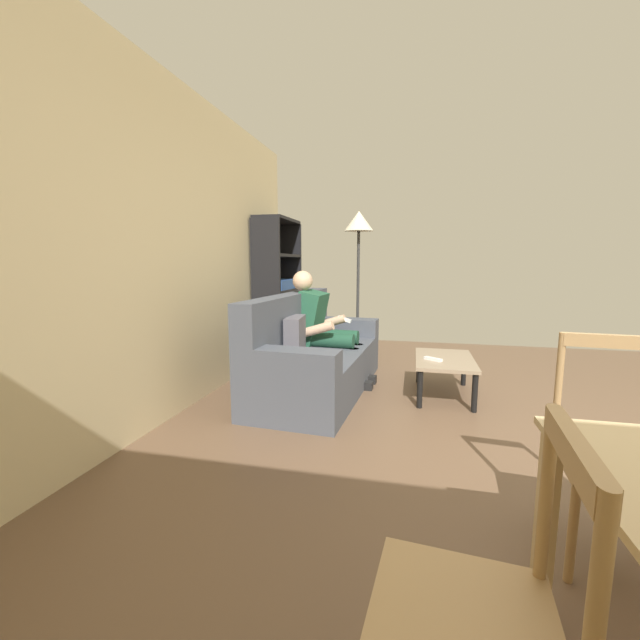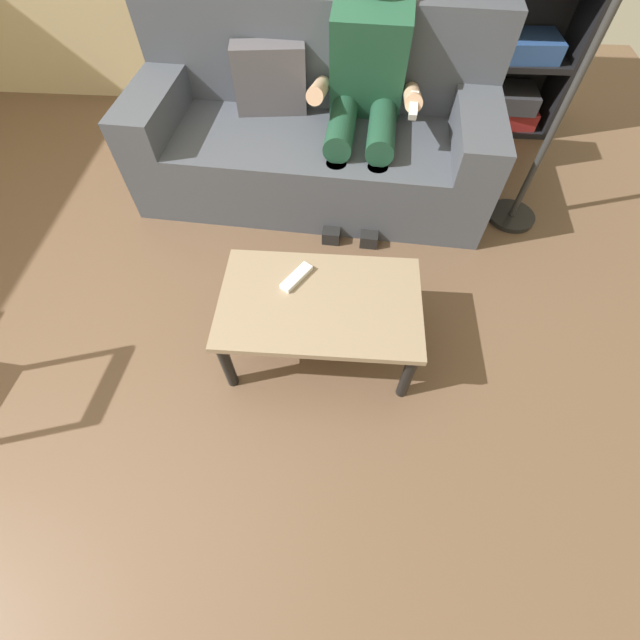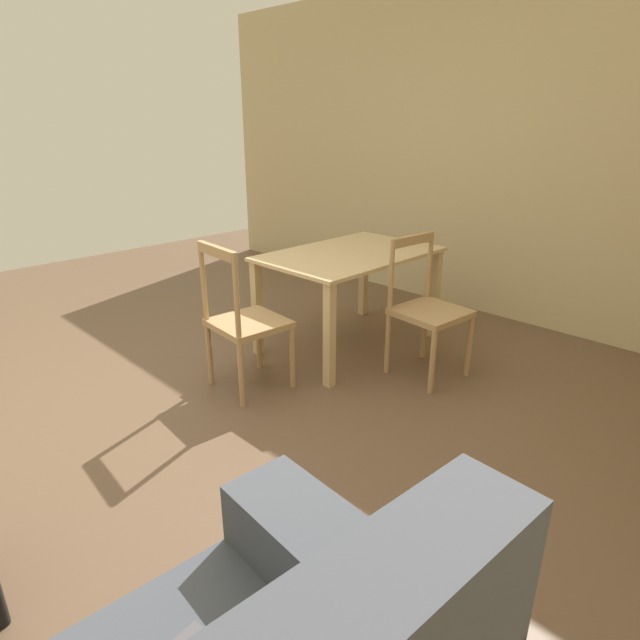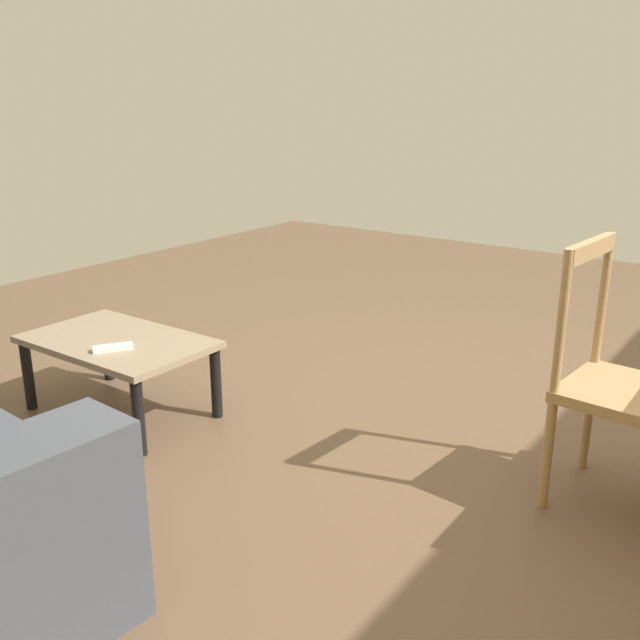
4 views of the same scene
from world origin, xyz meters
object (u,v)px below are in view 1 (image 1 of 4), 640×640
at_px(tv_remote, 433,359).
at_px(dining_chair_facing_couch, 614,457).
at_px(dining_chair_near_wall, 477,624).
at_px(floor_lamp, 359,235).
at_px(couch, 313,357).
at_px(person_lounging, 322,326).
at_px(coffee_table, 444,363).
at_px(bookshelf, 277,305).

bearing_deg(tv_remote, dining_chair_facing_couch, 52.09).
xyz_separation_m(dining_chair_near_wall, floor_lamp, (4.13, 0.85, 1.14)).
bearing_deg(floor_lamp, dining_chair_facing_couch, -154.12).
xyz_separation_m(tv_remote, floor_lamp, (1.22, 0.88, 1.22)).
distance_m(couch, person_lounging, 0.39).
relative_size(couch, person_lounging, 1.76).
xyz_separation_m(person_lounging, coffee_table, (-0.16, -1.23, -0.29)).
xyz_separation_m(coffee_table, dining_chair_near_wall, (-3.02, 0.14, 0.14)).
distance_m(couch, dining_chair_near_wall, 3.11).
relative_size(couch, floor_lamp, 1.10).
xyz_separation_m(bookshelf, floor_lamp, (0.06, -1.04, 0.88)).
relative_size(tv_remote, dining_chair_facing_couch, 0.18).
bearing_deg(couch, floor_lamp, -12.50).
distance_m(person_lounging, dining_chair_facing_couch, 2.84).
bearing_deg(person_lounging, floor_lamp, -14.63).
relative_size(person_lounging, tv_remote, 6.95).
bearing_deg(bookshelf, person_lounging, -138.01).
relative_size(bookshelf, dining_chair_near_wall, 1.97).
xyz_separation_m(coffee_table, bookshelf, (1.05, 2.03, 0.40)).
height_order(couch, bookshelf, bookshelf).
height_order(tv_remote, floor_lamp, floor_lamp).
bearing_deg(couch, person_lounging, -5.24).
bearing_deg(couch, tv_remote, -89.36).
bearing_deg(dining_chair_facing_couch, bookshelf, 39.76).
height_order(bookshelf, floor_lamp, floor_lamp).
bearing_deg(dining_chair_facing_couch, floor_lamp, 25.88).
height_order(coffee_table, dining_chair_facing_couch, dining_chair_facing_couch).
xyz_separation_m(person_lounging, dining_chair_near_wall, (-3.18, -1.09, -0.15)).
bearing_deg(coffee_table, couch, 95.57).
relative_size(dining_chair_facing_couch, floor_lamp, 0.50).
height_order(person_lounging, floor_lamp, floor_lamp).
xyz_separation_m(coffee_table, tv_remote, (-0.11, 0.11, 0.06)).
xyz_separation_m(dining_chair_facing_couch, floor_lamp, (3.15, 1.53, 1.15)).
distance_m(person_lounging, bookshelf, 1.20).
distance_m(person_lounging, coffee_table, 1.28).
relative_size(bookshelf, dining_chair_facing_couch, 1.91).
height_order(coffee_table, dining_chair_near_wall, dining_chair_near_wall).
height_order(bookshelf, dining_chair_near_wall, bookshelf).
relative_size(person_lounging, floor_lamp, 0.63).
bearing_deg(bookshelf, dining_chair_near_wall, -155.09).
xyz_separation_m(couch, bookshelf, (1.17, 0.77, 0.37)).
bearing_deg(coffee_table, dining_chair_facing_couch, -165.15).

